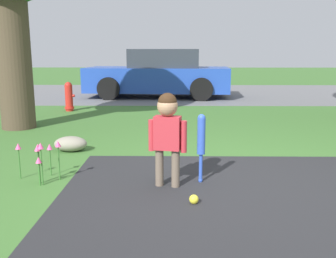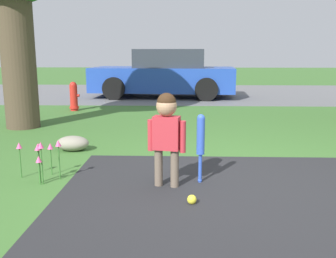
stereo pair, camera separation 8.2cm
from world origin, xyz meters
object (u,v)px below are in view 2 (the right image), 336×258
object	(u,v)px
child	(167,127)
fire_hydrant	(74,97)
baseball_bat	(201,139)
sports_ball	(192,199)
parked_car	(165,75)

from	to	relation	value
child	fire_hydrant	bearing A→B (deg)	126.78
child	fire_hydrant	world-z (taller)	child
child	baseball_bat	bearing A→B (deg)	31.95
baseball_bat	sports_ball	bearing A→B (deg)	-99.92
baseball_bat	parked_car	size ratio (longest dim) A/B	0.16
sports_ball	parked_car	size ratio (longest dim) A/B	0.02
sports_ball	parked_car	xyz separation A→B (m)	(-0.57, 7.92, 0.60)
child	baseball_bat	world-z (taller)	child
fire_hydrant	parked_car	world-z (taller)	parked_car
child	baseball_bat	size ratio (longest dim) A/B	1.32
fire_hydrant	child	bearing A→B (deg)	-64.80
baseball_bat	fire_hydrant	distance (m)	5.31
baseball_bat	sports_ball	size ratio (longest dim) A/B	8.47
child	parked_car	world-z (taller)	parked_car
sports_ball	fire_hydrant	xyz separation A→B (m)	(-2.47, 5.19, 0.27)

